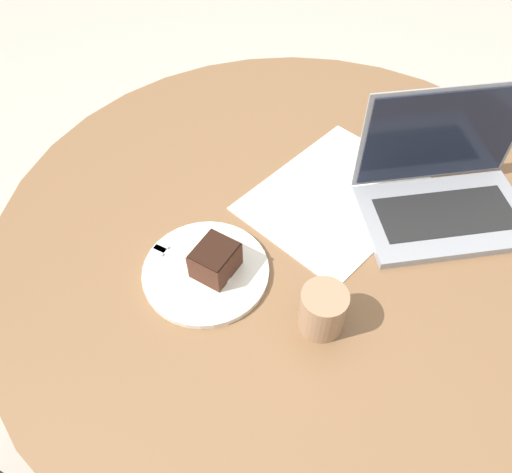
% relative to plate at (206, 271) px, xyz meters
% --- Properties ---
extents(ground_plane, '(12.00, 12.00, 0.00)m').
position_rel_plate_xyz_m(ground_plane, '(-0.22, 0.05, -0.71)').
color(ground_plane, '#B7AD9E').
extents(dining_table, '(1.29, 1.29, 0.70)m').
position_rel_plate_xyz_m(dining_table, '(-0.22, 0.05, -0.13)').
color(dining_table, brown).
rests_on(dining_table, ground_plane).
extents(paper_document, '(0.40, 0.31, 0.00)m').
position_rel_plate_xyz_m(paper_document, '(-0.34, 0.04, -0.00)').
color(paper_document, white).
rests_on(paper_document, dining_table).
extents(plate, '(0.24, 0.24, 0.01)m').
position_rel_plate_xyz_m(plate, '(0.00, 0.00, 0.00)').
color(plate, silver).
rests_on(plate, dining_table).
extents(cake_slice, '(0.10, 0.09, 0.06)m').
position_rel_plate_xyz_m(cake_slice, '(-0.02, 0.01, 0.04)').
color(cake_slice, '#472619').
rests_on(cake_slice, plate).
extents(fork, '(0.07, 0.17, 0.00)m').
position_rel_plate_xyz_m(fork, '(0.02, -0.05, 0.01)').
color(fork, silver).
rests_on(fork, plate).
extents(coffee_glass, '(0.08, 0.08, 0.09)m').
position_rel_plate_xyz_m(coffee_glass, '(-0.08, 0.23, 0.04)').
color(coffee_glass, '#997556').
rests_on(coffee_glass, dining_table).
extents(laptop, '(0.41, 0.38, 0.25)m').
position_rel_plate_xyz_m(laptop, '(-0.47, 0.22, 0.04)').
color(laptop, gray).
rests_on(laptop, dining_table).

